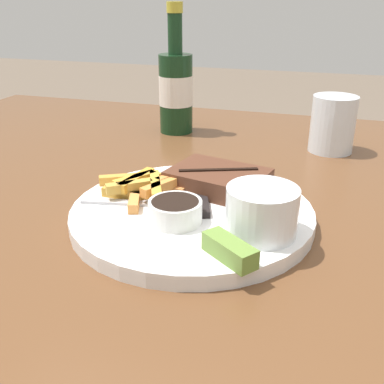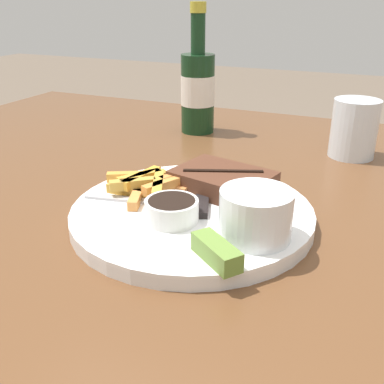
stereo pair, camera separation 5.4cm
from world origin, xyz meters
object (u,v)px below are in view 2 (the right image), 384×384
object	(u,v)px
pickle_spear	(216,252)
beer_bottle	(198,88)
drinking_glass	(354,129)
fork_utensil	(132,200)
knife_utensil	(203,193)
dinner_plate	(192,214)
coleslaw_cup	(256,212)
dipping_sauce_cup	(172,209)
steak_portion	(223,181)

from	to	relation	value
pickle_spear	beer_bottle	bearing A→B (deg)	114.83
pickle_spear	drinking_glass	bearing A→B (deg)	78.75
fork_utensil	knife_utensil	size ratio (longest dim) A/B	0.83
dinner_plate	coleslaw_cup	world-z (taller)	coleslaw_cup
dipping_sauce_cup	fork_utensil	distance (m)	0.07
steak_portion	fork_utensil	bearing A→B (deg)	-140.14
steak_portion	pickle_spear	world-z (taller)	steak_portion
knife_utensil	beer_bottle	xyz separation A→B (m)	(-0.15, 0.33, 0.07)
dipping_sauce_cup	fork_utensil	xyz separation A→B (m)	(-0.07, 0.03, -0.01)
steak_portion	drinking_glass	distance (m)	0.30
dinner_plate	fork_utensil	xyz separation A→B (m)	(-0.08, -0.01, 0.01)
coleslaw_cup	beer_bottle	distance (m)	0.47
coleslaw_cup	pickle_spear	xyz separation A→B (m)	(-0.02, -0.06, -0.02)
dinner_plate	fork_utensil	bearing A→B (deg)	-169.15
steak_portion	dipping_sauce_cup	distance (m)	0.11
coleslaw_cup	fork_utensil	distance (m)	0.17
steak_portion	dipping_sauce_cup	xyz separation A→B (m)	(-0.02, -0.10, 0.00)
dinner_plate	fork_utensil	size ratio (longest dim) A/B	2.19
dipping_sauce_cup	pickle_spear	world-z (taller)	dipping_sauce_cup
dipping_sauce_cup	pickle_spear	distance (m)	0.10
dipping_sauce_cup	drinking_glass	distance (m)	0.40
steak_portion	dipping_sauce_cup	size ratio (longest dim) A/B	2.27
dinner_plate	drinking_glass	xyz separation A→B (m)	(0.15, 0.33, 0.04)
dipping_sauce_cup	beer_bottle	xyz separation A→B (m)	(-0.14, 0.40, 0.05)
pickle_spear	fork_utensil	bearing A→B (deg)	149.36
beer_bottle	drinking_glass	size ratio (longest dim) A/B	2.49
coleslaw_cup	beer_bottle	size ratio (longest dim) A/B	0.32
beer_bottle	dipping_sauce_cup	bearing A→B (deg)	-71.11
knife_utensil	coleslaw_cup	bearing A→B (deg)	-150.30
pickle_spear	fork_utensil	world-z (taller)	pickle_spear
pickle_spear	knife_utensil	xyz separation A→B (m)	(-0.07, 0.14, -0.01)
fork_utensil	drinking_glass	bearing A→B (deg)	45.24
coleslaw_cup	pickle_spear	distance (m)	0.07
pickle_spear	knife_utensil	distance (m)	0.15
knife_utensil	steak_portion	bearing A→B (deg)	-53.08
steak_portion	beer_bottle	distance (m)	0.35
fork_utensil	drinking_glass	size ratio (longest dim) A/B	1.37
coleslaw_cup	fork_utensil	xyz separation A→B (m)	(-0.17, 0.03, -0.03)
dipping_sauce_cup	pickle_spear	bearing A→B (deg)	-37.76
coleslaw_cup	pickle_spear	bearing A→B (deg)	-108.92
beer_bottle	dinner_plate	bearing A→B (deg)	-68.18
pickle_spear	knife_utensil	size ratio (longest dim) A/B	0.39
coleslaw_cup	dinner_plate	bearing A→B (deg)	156.07
steak_portion	drinking_glass	world-z (taller)	drinking_glass
dinner_plate	drinking_glass	size ratio (longest dim) A/B	3.01
pickle_spear	knife_utensil	bearing A→B (deg)	116.71
dinner_plate	knife_utensil	distance (m)	0.04
dipping_sauce_cup	dinner_plate	bearing A→B (deg)	80.47
fork_utensil	knife_utensil	distance (m)	0.09
steak_portion	knife_utensil	bearing A→B (deg)	-123.36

